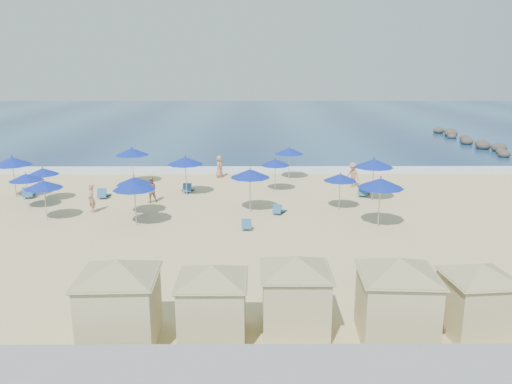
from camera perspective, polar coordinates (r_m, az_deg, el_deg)
ground at (r=24.87m, az=-2.32°, el=-4.83°), size 160.00×160.00×0.00m
ocean at (r=78.91m, az=-0.96°, el=8.38°), size 160.00×80.00×0.06m
surf_line at (r=39.83m, az=-1.57°, el=2.54°), size 160.00×2.50×0.08m
rock_jetty at (r=54.20m, az=25.05°, el=4.69°), size 2.56×26.66×0.96m
trash_bin at (r=19.85m, az=13.14°, el=-9.18°), size 0.74×0.74×0.72m
cabana_0 at (r=15.52m, az=-15.40°, el=-10.84°), size 4.68×4.68×2.94m
cabana_1 at (r=15.28m, az=-5.00°, el=-11.41°), size 4.25×4.25×2.67m
cabana_2 at (r=15.70m, az=4.53°, el=-10.46°), size 4.39×4.39×2.75m
cabana_3 at (r=15.72m, az=15.85°, el=-10.57°), size 4.66×4.66×2.92m
cabana_4 at (r=16.96m, az=24.09°, el=-10.18°), size 4.08×4.08×2.57m
umbrella_0 at (r=34.64m, az=-26.10°, el=3.17°), size 2.36×2.36×2.69m
umbrella_1 at (r=28.83m, az=-23.12°, el=0.80°), size 2.01×2.01×2.29m
umbrella_2 at (r=35.90m, az=-14.00°, el=4.51°), size 2.34×2.34×2.66m
umbrella_3 at (r=26.29m, az=-13.77°, el=0.77°), size 2.21×2.21×2.51m
umbrella_4 at (r=32.06m, az=-8.08°, el=3.57°), size 2.28×2.28×2.60m
umbrella_5 at (r=28.32m, az=-13.75°, el=1.25°), size 1.98×1.98×2.25m
umbrella_6 at (r=28.09m, az=-0.68°, el=2.15°), size 2.26×2.26×2.57m
umbrella_7 at (r=32.90m, az=2.21°, el=3.41°), size 1.97×1.97×2.24m
umbrella_8 at (r=29.01m, az=9.60°, el=1.66°), size 1.93×1.93×2.19m
umbrella_9 at (r=36.50m, az=3.82°, el=4.71°), size 2.12×2.12×2.41m
umbrella_10 at (r=31.20m, az=13.33°, el=3.24°), size 2.40×2.40×2.73m
umbrella_11 at (r=26.07m, az=14.05°, el=1.00°), size 2.37×2.37×2.70m
umbrella_12 at (r=33.00m, az=-23.19°, el=2.18°), size 1.90×1.90×2.16m
umbrella_13 at (r=31.64m, az=-24.82°, el=1.55°), size 1.91×1.91×2.18m
beach_chair_0 at (r=34.69m, az=-24.55°, el=-0.16°), size 0.93×1.46×0.75m
beach_chair_1 at (r=32.92m, az=-17.03°, el=-0.24°), size 0.58×1.27×0.70m
beach_chair_2 at (r=33.18m, az=-7.76°, el=0.37°), size 0.65×1.29×0.69m
beach_chair_3 at (r=25.56m, az=-1.11°, el=-3.78°), size 0.53×1.14×0.62m
beach_chair_4 at (r=28.18m, az=2.64°, el=-2.07°), size 0.91×1.23×0.62m
beach_chair_5 at (r=32.66m, az=12.22°, el=-0.01°), size 1.04×1.46×0.74m
beachgoer_0 at (r=29.73m, az=-18.29°, el=-0.72°), size 0.64×0.71×1.62m
beachgoer_1 at (r=31.04m, az=-11.94°, el=0.27°), size 0.91×0.80×1.57m
beachgoer_2 at (r=34.77m, az=10.98°, el=1.94°), size 1.17×1.28×1.72m
beachgoer_3 at (r=37.30m, az=-4.19°, el=2.94°), size 0.63×0.87×1.65m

